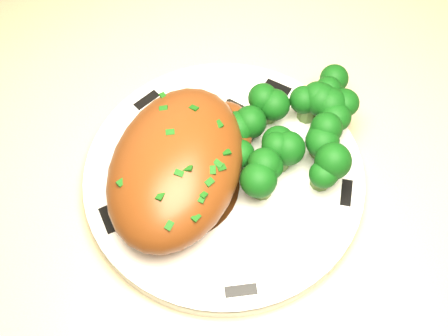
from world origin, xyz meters
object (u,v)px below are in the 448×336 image
plate (224,177)px  chicken_breast (182,162)px  counter (122,303)px  broccoli_florets (292,131)px

plate → chicken_breast: size_ratio=1.31×
counter → chicken_breast: bearing=-32.4°
chicken_breast → counter: bearing=101.3°
chicken_breast → broccoli_florets: (0.12, -0.02, -0.01)m
plate → counter: bearing=151.1°
counter → plate: bearing=-28.9°
counter → broccoli_florets: (0.24, -0.09, 0.52)m
counter → broccoli_florets: 0.58m
counter → broccoli_florets: bearing=-21.1°
plate → broccoli_florets: broccoli_florets is taller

